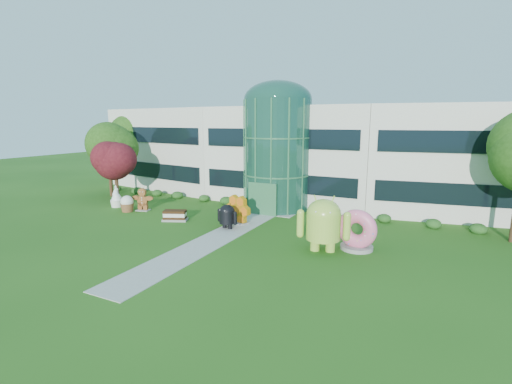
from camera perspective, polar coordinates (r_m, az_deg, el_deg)
The scene contains 14 objects.
ground at distance 24.44m, azimuth -8.28°, elevation -8.22°, with size 140.00×140.00×0.00m, color #215114.
building at distance 39.33m, azimuth 6.78°, elevation 6.01°, with size 46.00×15.00×9.30m, color beige, non-canonical shape.
atrium at distance 33.75m, azimuth 3.27°, elevation 5.69°, with size 6.00×6.00×9.80m, color #194738.
walkway at distance 26.01m, azimuth -5.74°, elevation -6.92°, with size 2.40×20.00×0.04m, color #9E9E93.
tree_red at distance 39.40m, azimuth -20.76°, elevation 2.97°, with size 4.00×4.00×6.00m, color #3F0C14, non-canonical shape.
trees_backdrop at distance 34.74m, azimuth 3.92°, elevation 4.67°, with size 52.00×8.00×8.40m, color #1F4310, non-canonical shape.
android_green at distance 23.13m, azimuth 10.33°, elevation -4.39°, with size 3.41×2.27×3.86m, color #A1C840, non-canonical shape.
android_black at distance 27.71m, azimuth -4.47°, elevation -3.50°, with size 1.90×1.27×2.16m, color black, non-canonical shape.
donut at distance 24.09m, azimuth 15.36°, elevation -5.52°, with size 2.52×1.21×2.62m, color #D3507E, non-canonical shape.
gingerbread at distance 34.69m, azimuth -17.05°, elevation -1.09°, with size 2.25×0.86×2.08m, color brown, non-canonical shape.
ice_cream_sandwich at distance 30.68m, azimuth -12.36°, elevation -3.55°, with size 1.96×0.98×0.87m, color black, non-canonical shape.
honeycomb at distance 29.14m, azimuth -2.79°, elevation -2.90°, with size 2.57×0.92×2.02m, color orange, non-canonical shape.
froyo at distance 37.01m, azimuth -20.71°, elevation -0.59°, with size 1.21×1.21×2.07m, color white, non-canonical shape.
cupcake at distance 34.84m, azimuth -19.22°, elevation -1.69°, with size 1.21×1.21×1.46m, color white, non-canonical shape.
Camera 1 is at (13.39, -18.83, 7.96)m, focal length 26.00 mm.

